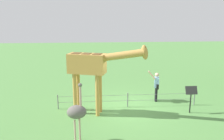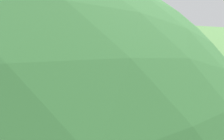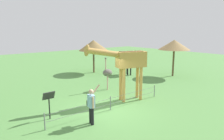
% 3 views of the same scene
% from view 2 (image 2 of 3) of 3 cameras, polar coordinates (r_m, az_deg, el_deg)
% --- Properties ---
extents(ground_plane, '(60.00, 60.00, 0.00)m').
position_cam_2_polar(ground_plane, '(12.96, -0.28, -9.81)').
color(ground_plane, '#568E47').
extents(giraffe, '(3.62, 1.58, 3.36)m').
position_cam_2_polar(giraffe, '(13.57, -0.29, 2.46)').
color(giraffe, '#C69347').
rests_on(giraffe, ground_plane).
extents(visitor, '(0.68, 0.59, 1.72)m').
position_cam_2_polar(visitor, '(10.94, 1.04, -11.00)').
color(visitor, black).
rests_on(visitor, ground_plane).
extents(zebra, '(0.90, 1.80, 1.66)m').
position_cam_2_polar(zebra, '(20.39, -10.07, 5.90)').
color(zebra, black).
rests_on(zebra, ground_plane).
extents(ostrich, '(0.70, 0.56, 2.25)m').
position_cam_2_polar(ostrich, '(15.38, -8.52, 0.37)').
color(ostrich, '#CC9E93').
rests_on(ostrich, ground_plane).
extents(shade_hut_near, '(2.75, 2.75, 3.21)m').
position_cam_2_polar(shade_hut_near, '(21.28, 0.61, 11.42)').
color(shade_hut_near, brown).
rests_on(shade_hut_near, ground_plane).
extents(shade_hut_far, '(2.82, 2.82, 3.12)m').
position_cam_2_polar(shade_hut_far, '(19.96, -19.81, 8.84)').
color(shade_hut_far, brown).
rests_on(shade_hut_far, ground_plane).
extents(tree_northeast, '(4.06, 4.06, 7.24)m').
position_cam_2_polar(tree_northeast, '(2.23, -26.29, -13.31)').
color(tree_northeast, brown).
rests_on(tree_northeast, ground_plane).
extents(info_sign, '(0.56, 0.21, 1.32)m').
position_cam_2_polar(info_sign, '(10.54, -9.89, -12.56)').
color(info_sign, black).
rests_on(info_sign, ground_plane).
extents(wire_fence, '(7.05, 0.05, 0.75)m').
position_cam_2_polar(wire_fence, '(12.72, 0.10, -8.34)').
color(wire_fence, slate).
rests_on(wire_fence, ground_plane).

